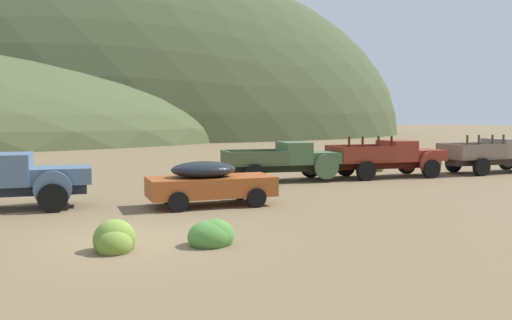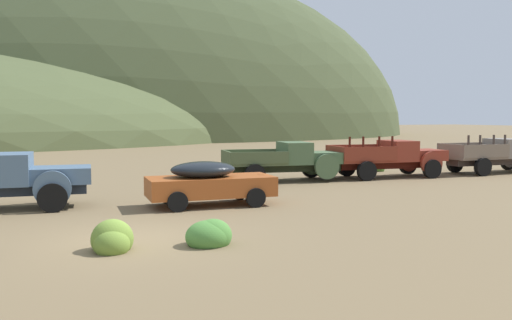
# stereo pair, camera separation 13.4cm
# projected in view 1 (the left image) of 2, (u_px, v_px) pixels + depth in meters

# --- Properties ---
(ground_plane) EXTENTS (300.00, 300.00, 0.00)m
(ground_plane) POSITION_uv_depth(u_px,v_px,m) (132.00, 240.00, 13.69)
(ground_plane) COLOR brown
(hill_far_right) EXTENTS (92.10, 54.96, 54.16)m
(hill_far_right) POSITION_uv_depth(u_px,v_px,m) (140.00, 136.00, 86.70)
(hill_far_right) COLOR #424C2D
(hill_far_right) RESTS_ON ground
(truck_chalk_blue) EXTENTS (6.61, 2.85, 2.16)m
(truck_chalk_blue) POSITION_uv_depth(u_px,v_px,m) (5.00, 180.00, 18.08)
(truck_chalk_blue) COLOR #262D39
(truck_chalk_blue) RESTS_ON ground
(car_oxide_orange) EXTENTS (4.73, 2.27, 1.57)m
(car_oxide_orange) POSITION_uv_depth(u_px,v_px,m) (215.00, 182.00, 18.99)
(car_oxide_orange) COLOR #A34C1E
(car_oxide_orange) RESTS_ON ground
(truck_weathered_green) EXTENTS (6.01, 3.02, 1.89)m
(truck_weathered_green) POSITION_uv_depth(u_px,v_px,m) (291.00, 160.00, 26.19)
(truck_weathered_green) COLOR #232B1B
(truck_weathered_green) RESTS_ON ground
(truck_rust_red) EXTENTS (6.19, 2.92, 2.16)m
(truck_rust_red) POSITION_uv_depth(u_px,v_px,m) (395.00, 158.00, 27.88)
(truck_rust_red) COLOR #42140D
(truck_rust_red) RESTS_ON ground
(truck_primer_gray) EXTENTS (6.41, 2.55, 2.16)m
(truck_primer_gray) POSITION_uv_depth(u_px,v_px,m) (501.00, 155.00, 30.12)
(truck_primer_gray) COLOR #3D322D
(truck_primer_gray) RESTS_ON ground
(bush_near_barrel) EXTENTS (1.08, 1.20, 0.97)m
(bush_near_barrel) POSITION_uv_depth(u_px,v_px,m) (373.00, 167.00, 31.01)
(bush_near_barrel) COLOR #4C8438
(bush_near_barrel) RESTS_ON ground
(bush_front_left) EXTENTS (1.15, 1.00, 0.82)m
(bush_front_left) POSITION_uv_depth(u_px,v_px,m) (212.00, 236.00, 13.16)
(bush_front_left) COLOR #4C8438
(bush_front_left) RESTS_ON ground
(bush_front_right) EXTENTS (0.99, 1.06, 0.94)m
(bush_front_right) POSITION_uv_depth(u_px,v_px,m) (114.00, 241.00, 12.56)
(bush_front_right) COLOR olive
(bush_front_right) RESTS_ON ground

